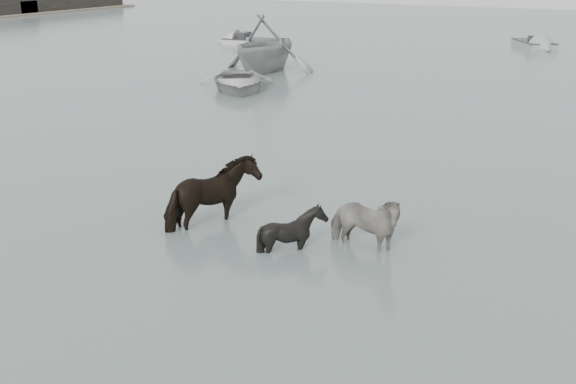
% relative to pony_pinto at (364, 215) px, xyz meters
% --- Properties ---
extents(ground, '(140.00, 140.00, 0.00)m').
position_rel_pony_pinto_xyz_m(ground, '(-0.79, -1.61, -0.69)').
color(ground, '#54645E').
rests_on(ground, ground).
extents(pony_pinto, '(1.69, 0.89, 1.37)m').
position_rel_pony_pinto_xyz_m(pony_pinto, '(0.00, 0.00, 0.00)').
color(pony_pinto, black).
rests_on(pony_pinto, ground).
extents(pony_dark, '(1.54, 1.77, 1.72)m').
position_rel_pony_pinto_xyz_m(pony_dark, '(-3.21, -0.24, 0.17)').
color(pony_dark, black).
rests_on(pony_dark, ground).
extents(pony_black, '(1.14, 1.02, 1.22)m').
position_rel_pony_pinto_xyz_m(pony_black, '(-1.20, -0.61, -0.07)').
color(pony_black, black).
rests_on(pony_black, ground).
extents(rowboat_lead, '(5.13, 5.51, 0.93)m').
position_rel_pony_pinto_xyz_m(rowboat_lead, '(-11.16, 13.50, -0.22)').
color(rowboat_lead, '#ADADA8').
rests_on(rowboat_lead, ground).
extents(rowboat_trail, '(4.86, 5.56, 2.82)m').
position_rel_pony_pinto_xyz_m(rowboat_trail, '(-12.60, 18.34, 0.73)').
color(rowboat_trail, '#9C9E9C').
rests_on(rowboat_trail, ground).
extents(skiff_outer, '(5.18, 2.16, 0.75)m').
position_rel_pony_pinto_xyz_m(skiff_outer, '(-18.55, 27.26, -0.31)').
color(skiff_outer, '#B8B8B3').
rests_on(skiff_outer, ground).
extents(skiff_mid, '(3.84, 4.97, 0.75)m').
position_rel_pony_pinto_xyz_m(skiff_mid, '(-2.91, 34.18, -0.31)').
color(skiff_mid, gray).
rests_on(skiff_mid, ground).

